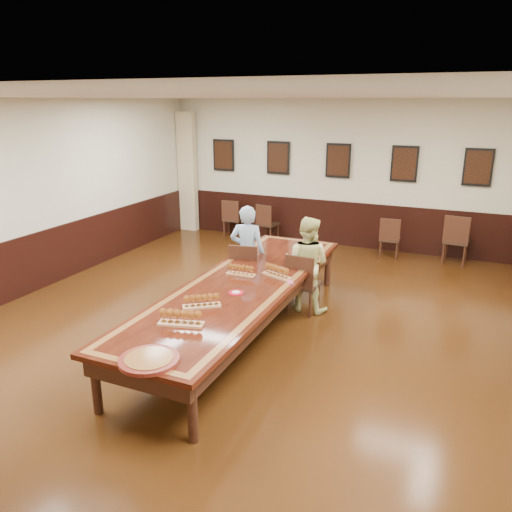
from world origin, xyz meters
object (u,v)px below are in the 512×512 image
at_px(spare_chair_b, 268,223).
at_px(conference_table, 241,293).
at_px(spare_chair_c, 390,237).
at_px(spare_chair_d, 456,239).
at_px(chair_man, 246,271).
at_px(spare_chair_a, 233,218).
at_px(person_woman, 307,264).
at_px(person_man, 247,252).
at_px(chair_woman, 304,282).
at_px(carved_platter, 149,360).

xyz_separation_m(spare_chair_b, conference_table, (1.50, -4.60, 0.17)).
distance_m(spare_chair_c, spare_chair_d, 1.28).
distance_m(chair_man, spare_chair_a, 4.03).
bearing_deg(spare_chair_d, person_woman, 63.17).
distance_m(spare_chair_a, person_woman, 4.62).
distance_m(spare_chair_a, spare_chair_b, 0.95).
height_order(person_man, person_woman, person_man).
height_order(spare_chair_a, person_man, person_man).
bearing_deg(conference_table, person_man, 111.17).
xyz_separation_m(chair_woman, conference_table, (-0.55, -1.08, 0.13)).
xyz_separation_m(chair_woman, person_woman, (0.01, 0.10, 0.27)).
bearing_deg(conference_table, spare_chair_d, 60.55).
distance_m(chair_woman, conference_table, 1.22).
xyz_separation_m(chair_man, spare_chair_b, (-1.03, 3.44, -0.05)).
height_order(person_man, conference_table, person_man).
distance_m(spare_chair_b, spare_chair_d, 4.08).
height_order(chair_woman, carved_platter, chair_woman).
bearing_deg(spare_chair_c, spare_chair_a, -6.38).
distance_m(chair_man, person_woman, 1.06).
height_order(person_woman, conference_table, person_woman).
xyz_separation_m(spare_chair_b, spare_chair_c, (2.80, -0.14, -0.01)).
xyz_separation_m(spare_chair_c, carved_platter, (-1.20, -6.77, 0.34)).
bearing_deg(chair_woman, spare_chair_b, -56.67).
bearing_deg(spare_chair_b, chair_woman, 129.48).
xyz_separation_m(chair_woman, spare_chair_c, (0.75, 3.38, -0.04)).
relative_size(chair_woman, spare_chair_b, 1.08).
bearing_deg(carved_platter, spare_chair_c, 79.97).
distance_m(chair_woman, spare_chair_a, 4.69).
height_order(chair_man, spare_chair_a, chair_man).
relative_size(spare_chair_a, spare_chair_c, 1.04).
height_order(conference_table, carved_platter, carved_platter).
xyz_separation_m(chair_man, spare_chair_c, (1.78, 3.29, -0.05)).
relative_size(person_woman, carved_platter, 2.37).
distance_m(chair_man, spare_chair_d, 4.57).
bearing_deg(chair_woman, chair_man, -1.92).
xyz_separation_m(spare_chair_b, person_woman, (2.06, -3.42, 0.30)).
height_order(chair_man, spare_chair_d, spare_chair_d).
distance_m(spare_chair_c, conference_table, 4.65).
bearing_deg(spare_chair_a, spare_chair_d, 171.61).
height_order(spare_chair_b, conference_table, spare_chair_b).
xyz_separation_m(chair_man, spare_chair_d, (3.05, 3.40, 0.02)).
bearing_deg(spare_chair_c, conference_table, 70.70).
xyz_separation_m(chair_woman, carved_platter, (-0.44, -3.38, 0.30)).
bearing_deg(spare_chair_a, chair_woman, 122.59).
distance_m(spare_chair_a, conference_table, 5.28).
bearing_deg(person_man, spare_chair_b, -84.42).
distance_m(spare_chair_b, conference_table, 4.84).
bearing_deg(carved_platter, person_man, 99.52).
xyz_separation_m(spare_chair_a, spare_chair_c, (3.75, -0.22, -0.02)).
height_order(spare_chair_a, spare_chair_c, spare_chair_a).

